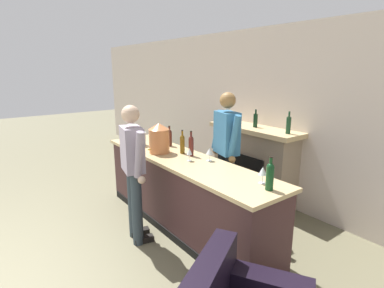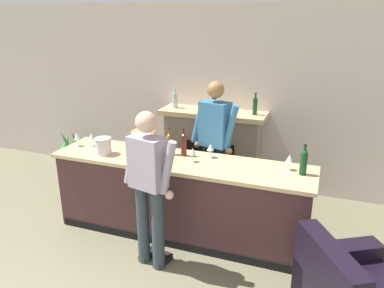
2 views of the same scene
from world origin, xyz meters
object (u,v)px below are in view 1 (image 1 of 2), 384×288
at_px(person_customer, 134,169).
at_px(wine_bottle_riesling_slim, 169,137).
at_px(wine_bottle_rose_blush, 191,145).
at_px(wine_glass_near_bucket, 209,152).
at_px(wine_glass_mid_counter, 263,172).
at_px(wine_bottle_burgundy_dark, 182,143).
at_px(person_bartender, 226,153).
at_px(fireplace_stone, 253,163).
at_px(potted_plant_corner, 162,151).
at_px(wine_bottle_cabernet_heavy, 270,175).
at_px(copper_dispenser, 159,138).
at_px(ice_bucket_steel, 140,139).
at_px(wine_glass_front_left, 134,131).
at_px(wine_glass_back_row, 189,152).
at_px(wine_glass_by_dispenser, 142,132).

height_order(person_customer, wine_bottle_riesling_slim, person_customer).
distance_m(wine_bottle_rose_blush, wine_glass_near_bucket, 0.32).
height_order(wine_bottle_riesling_slim, wine_glass_mid_counter, wine_bottle_riesling_slim).
height_order(wine_bottle_burgundy_dark, wine_glass_near_bucket, wine_bottle_burgundy_dark).
height_order(person_bartender, wine_bottle_burgundy_dark, person_bartender).
xyz_separation_m(wine_bottle_rose_blush, wine_glass_mid_counter, (1.23, -0.01, -0.02)).
relative_size(fireplace_stone, wine_bottle_rose_blush, 4.63).
height_order(potted_plant_corner, wine_bottle_cabernet_heavy, wine_bottle_cabernet_heavy).
distance_m(fireplace_stone, person_customer, 2.13).
xyz_separation_m(copper_dispenser, wine_bottle_rose_blush, (0.40, 0.25, -0.06)).
height_order(wine_bottle_cabernet_heavy, wine_glass_near_bucket, wine_bottle_cabernet_heavy).
bearing_deg(person_bartender, wine_glass_near_bucket, -80.70).
distance_m(copper_dispenser, ice_bucket_steel, 0.54).
xyz_separation_m(copper_dispenser, wine_bottle_burgundy_dark, (0.22, 0.23, -0.07)).
relative_size(person_bartender, wine_glass_front_left, 10.42).
height_order(wine_glass_near_bucket, wine_glass_front_left, wine_glass_front_left).
bearing_deg(wine_bottle_burgundy_dark, wine_glass_front_left, -174.01).
bearing_deg(fireplace_stone, wine_bottle_riesling_slim, -116.08).
xyz_separation_m(ice_bucket_steel, wine_bottle_riesling_slim, (0.30, 0.35, 0.04)).
bearing_deg(ice_bucket_steel, wine_bottle_burgundy_dark, 19.34).
relative_size(wine_glass_back_row, wine_glass_front_left, 0.97).
bearing_deg(fireplace_stone, wine_glass_near_bucket, -74.32).
relative_size(ice_bucket_steel, wine_glass_by_dispenser, 1.17).
distance_m(potted_plant_corner, wine_bottle_rose_blush, 2.82).
relative_size(wine_bottle_burgundy_dark, wine_glass_mid_counter, 1.85).
distance_m(wine_glass_back_row, wine_glass_front_left, 1.57).
relative_size(person_customer, wine_bottle_burgundy_dark, 5.23).
xyz_separation_m(wine_bottle_riesling_slim, wine_bottle_cabernet_heavy, (2.01, -0.15, 0.01)).
bearing_deg(wine_bottle_burgundy_dark, potted_plant_corner, 155.18).
relative_size(copper_dispenser, wine_glass_near_bucket, 2.46).
bearing_deg(potted_plant_corner, copper_dispenser, -31.99).
xyz_separation_m(person_customer, wine_bottle_cabernet_heavy, (1.44, 0.73, 0.18)).
height_order(potted_plant_corner, person_bartender, person_bartender).
bearing_deg(wine_glass_mid_counter, ice_bucket_steel, -172.85).
relative_size(wine_bottle_rose_blush, wine_bottle_cabernet_heavy, 1.02).
xyz_separation_m(potted_plant_corner, wine_glass_near_bucket, (2.81, -1.00, 0.79)).
bearing_deg(wine_glass_mid_counter, wine_bottle_cabernet_heavy, -27.03).
distance_m(wine_bottle_cabernet_heavy, wine_glass_front_left, 2.79).
xyz_separation_m(potted_plant_corner, copper_dispenser, (2.09, -1.30, 0.87)).
relative_size(wine_glass_by_dispenser, wine_glass_front_left, 0.99).
bearing_deg(wine_glass_back_row, ice_bucket_steel, -173.19).
height_order(person_bartender, wine_glass_near_bucket, person_bartender).
distance_m(wine_bottle_burgundy_dark, wine_glass_back_row, 0.37).
distance_m(person_bartender, wine_glass_mid_counter, 1.05).
xyz_separation_m(copper_dispenser, wine_glass_mid_counter, (1.63, 0.24, -0.08)).
distance_m(ice_bucket_steel, wine_bottle_burgundy_dark, 0.80).
bearing_deg(wine_glass_by_dispenser, person_bartender, 17.48).
height_order(wine_bottle_riesling_slim, wine_glass_by_dispenser, wine_bottle_riesling_slim).
bearing_deg(wine_bottle_rose_blush, wine_bottle_riesling_slim, 174.40).
distance_m(potted_plant_corner, wine_glass_front_left, 1.80).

